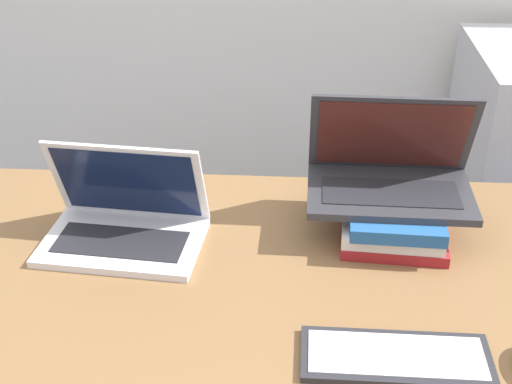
% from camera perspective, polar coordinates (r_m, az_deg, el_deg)
% --- Properties ---
extents(desk, '(1.45, 0.78, 0.78)m').
position_cam_1_polar(desk, '(1.47, -2.32, -8.89)').
color(desk, brown).
rests_on(desk, ground_plane).
extents(laptop_left, '(0.34, 0.25, 0.22)m').
position_cam_1_polar(laptop_left, '(1.51, -10.48, -2.36)').
color(laptop_left, silver).
rests_on(laptop_left, desk).
extents(book_stack, '(0.23, 0.27, 0.08)m').
position_cam_1_polar(book_stack, '(1.54, 10.91, -2.00)').
color(book_stack, maroon).
rests_on(book_stack, desk).
extents(laptop_on_books, '(0.35, 0.23, 0.22)m').
position_cam_1_polar(laptop_on_books, '(1.52, 10.69, 1.49)').
color(laptop_on_books, '#333338').
rests_on(laptop_on_books, book_stack).
extents(wireless_keyboard, '(0.32, 0.13, 0.01)m').
position_cam_1_polar(wireless_keyboard, '(1.24, 11.14, -12.86)').
color(wireless_keyboard, '#28282D').
rests_on(wireless_keyboard, desk).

